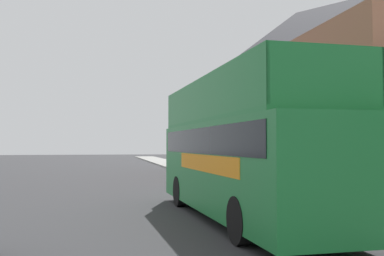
# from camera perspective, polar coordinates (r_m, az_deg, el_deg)

# --- Properties ---
(ground_plane) EXTENTS (144.00, 144.00, 0.00)m
(ground_plane) POSITION_cam_1_polar(r_m,az_deg,el_deg) (24.69, -9.92, -7.00)
(ground_plane) COLOR #333335
(sidewalk) EXTENTS (3.03, 108.00, 0.14)m
(sidewalk) POSITION_cam_1_polar(r_m,az_deg,el_deg) (22.88, 7.09, -7.23)
(sidewalk) COLOR #999993
(sidewalk) RESTS_ON ground_plane
(brick_terrace_rear) EXTENTS (6.00, 24.70, 10.26)m
(brick_terrace_rear) POSITION_cam_1_polar(r_m,az_deg,el_deg) (28.31, 13.16, 4.05)
(brick_terrace_rear) COLOR #9E664C
(brick_terrace_rear) RESTS_ON ground_plane
(tour_bus) EXTENTS (2.76, 10.23, 3.95)m
(tour_bus) POSITION_cam_1_polar(r_m,az_deg,el_deg) (12.82, 6.03, -3.65)
(tour_bus) COLOR #1E7A38
(tour_bus) RESTS_ON ground_plane
(parked_car_ahead_of_bus) EXTENTS (1.91, 4.14, 1.43)m
(parked_car_ahead_of_bus) POSITION_cam_1_polar(r_m,az_deg,el_deg) (20.76, 1.39, -6.11)
(parked_car_ahead_of_bus) COLOR silver
(parked_car_ahead_of_bus) RESTS_ON ground_plane
(lamp_post_second) EXTENTS (0.35, 0.35, 4.78)m
(lamp_post_second) POSITION_cam_1_polar(r_m,az_deg,el_deg) (17.88, 9.35, 2.13)
(lamp_post_second) COLOR black
(lamp_post_second) RESTS_ON sidewalk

